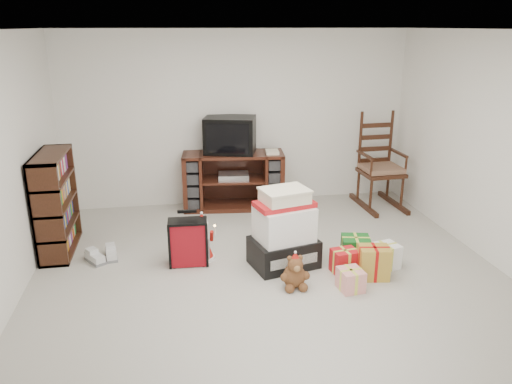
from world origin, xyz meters
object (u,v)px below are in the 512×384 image
crt_television (230,135)px  santa_figurine (299,235)px  gift_pile (284,233)px  rocking_chair (379,173)px  sneaker_pair (103,256)px  teddy_bear (295,273)px  gift_cluster (362,261)px  bookshelf (56,205)px  mrs_claus_figurine (203,241)px  tv_stand (234,180)px  red_suitcase (188,242)px

crt_television → santa_figurine: bearing=-55.2°
gift_pile → santa_figurine: 0.42m
crt_television → rocking_chair: bearing=8.0°
rocking_chair → gift_pile: (-1.81, -1.69, -0.10)m
santa_figurine → sneaker_pair: 2.26m
gift_pile → teddy_bear: size_ratio=2.49×
teddy_bear → gift_cluster: 0.81m
bookshelf → mrs_claus_figurine: bookshelf is taller
tv_stand → sneaker_pair: 2.27m
tv_stand → gift_pile: (0.30, -1.94, -0.03)m
red_suitcase → crt_television: bearing=71.2°
bookshelf → rocking_chair: bearing=11.2°
gift_pile → sneaker_pair: 2.07m
sneaker_pair → mrs_claus_figurine: bearing=-32.5°
santa_figurine → red_suitcase: bearing=-176.0°
gift_pile → mrs_claus_figurine: 0.94m
gift_cluster → bookshelf: bearing=160.5°
gift_pile → gift_cluster: bearing=-36.4°
rocking_chair → gift_pile: size_ratio=1.63×
red_suitcase → rocking_chair: bearing=30.4°
rocking_chair → crt_television: (-2.14, 0.28, 0.59)m
bookshelf → mrs_claus_figurine: size_ratio=2.10×
rocking_chair → mrs_claus_figurine: rocking_chair is taller
gift_cluster → rocking_chair: bearing=63.2°
gift_cluster → sneaker_pair: bearing=164.0°
bookshelf → teddy_bear: bookshelf is taller
tv_stand → crt_television: size_ratio=1.85×
santa_figurine → mrs_claus_figurine: (-1.13, 0.01, 0.00)m
rocking_chair → teddy_bear: rocking_chair is taller
gift_pile → crt_television: crt_television is taller
tv_stand → crt_television: bearing=138.5°
sneaker_pair → teddy_bear: bearing=-50.4°
gift_pile → teddy_bear: 0.55m
red_suitcase → teddy_bear: size_ratio=1.76×
tv_stand → santa_figurine: tv_stand is taller
tv_stand → santa_figurine: size_ratio=2.67×
rocking_chair → red_suitcase: (-2.84, -1.49, -0.22)m
mrs_claus_figurine → santa_figurine: bearing=-0.7°
gift_cluster → crt_television: (-1.12, 2.30, 0.93)m
bookshelf → santa_figurine: (2.76, -0.55, -0.35)m
red_suitcase → santa_figurine: bearing=6.8°
red_suitcase → crt_television: 2.07m
bookshelf → sneaker_pair: (0.52, -0.37, -0.51)m
rocking_chair → teddy_bear: (-1.81, -2.20, -0.33)m
tv_stand → gift_cluster: bearing=-58.4°
crt_television → bookshelf: bearing=-136.9°
sneaker_pair → crt_television: size_ratio=0.51×
sneaker_pair → gift_cluster: gift_cluster is taller
bookshelf → red_suitcase: (1.47, -0.64, -0.30)m
mrs_claus_figurine → sneaker_pair: 1.14m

